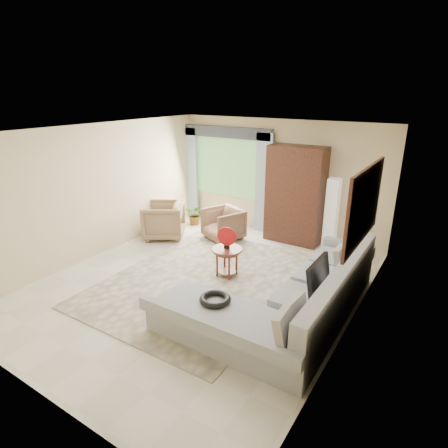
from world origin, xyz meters
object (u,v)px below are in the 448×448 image
Objects in this scene: potted_plant at (195,214)px; armoire at (295,195)px; coffee_table at (227,262)px; floor_lamp at (331,214)px; armchair_left at (164,220)px; armchair_right at (223,224)px; tv_screen at (319,276)px; sectional_sofa at (294,304)px.

armoire is (2.47, 0.33, 0.79)m from potted_plant.
coffee_table is 0.36× the size of floor_lamp.
armchair_left is 1.14× the size of armchair_right.
tv_screen is 4.65m from potted_plant.
sectional_sofa is at bearing -34.80° from potted_plant.
armchair_left is at bearing -156.40° from floor_lamp.
coffee_table reaches higher than potted_plant.
armoire is at bearing 52.96° from armchair_right.
tv_screen is at bearing -10.66° from armchair_right.
potted_plant is at bearing 149.08° from tv_screen.
floor_lamp is at bearing 98.33° from sectional_sofa.
floor_lamp is at bearing 44.45° from armchair_right.
sectional_sofa is 3.03m from floor_lamp.
armchair_left is at bearing 159.39° from coffee_table.
sectional_sofa is 4.07m from armchair_left.
floor_lamp is (-0.70, 2.76, 0.03)m from tv_screen.
tv_screen reaches higher than armchair_right.
floor_lamp is at bearing 63.99° from coffee_table.
floor_lamp reaches higher than sectional_sofa.
potted_plant is at bearing 138.23° from coffee_table.
potted_plant is at bearing -178.20° from armchair_right.
armchair_left is (-3.78, 1.49, 0.12)m from sectional_sofa.
armoire is at bearing -175.71° from floor_lamp.
potted_plant is at bearing 143.63° from armchair_left.
armchair_right is at bearing -159.00° from floor_lamp.
armchair_right is 1.51× the size of potted_plant.
armchair_right is (-2.59, 2.13, 0.07)m from sectional_sofa.
coffee_table is at bearing -98.19° from armoire.
armchair_right is at bearing 125.02° from coffee_table.
armchair_left is 0.59× the size of floor_lamp.
floor_lamp is (1.12, 2.30, 0.46)m from coffee_table.
sectional_sofa is 3.89× the size of armchair_left.
armchair_left reaches higher than coffee_table.
tv_screen is at bearing 36.27° from sectional_sofa.
tv_screen reaches higher than potted_plant.
sectional_sofa is 6.35× the size of coffee_table.
sectional_sofa is at bearing -66.94° from armoire.
tv_screen is at bearing -14.18° from coffee_table.
potted_plant is 3.33m from floor_lamp.
coffee_table is at bearing 157.12° from sectional_sofa.
armoire reaches higher than armchair_left.
armoire is (1.36, 0.77, 0.70)m from armchair_right.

